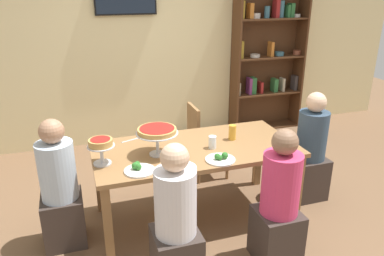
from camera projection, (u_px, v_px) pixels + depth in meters
The scene contains 18 objects.
ground_plane at pixel (195, 216), 3.70m from camera, with size 12.00×12.00×0.00m, color brown.
rear_partition at pixel (144, 41), 5.15m from camera, with size 8.00×0.12×2.80m, color beige.
dining_table at pixel (195, 155), 3.46m from camera, with size 1.85×0.90×0.74m.
bookshelf at pixel (267, 55), 5.61m from camera, with size 1.10×0.30×2.21m.
diner_head_west at pixel (60, 193), 3.16m from camera, with size 0.34×0.34×1.15m.
diner_near_right at pixel (279, 207), 2.96m from camera, with size 0.34×0.34×1.15m.
diner_head_east at pixel (310, 154), 3.88m from camera, with size 0.34×0.34×1.15m.
diner_near_left at pixel (176, 227), 2.72m from camera, with size 0.34×0.34×1.15m.
chair_far_right at pixel (202, 137), 4.31m from camera, with size 0.40×0.40×0.87m.
deep_dish_pizza_stand at pixel (157, 132), 3.21m from camera, with size 0.36×0.36×0.25m.
personal_pizza_stand at pixel (101, 145), 3.06m from camera, with size 0.23×0.23×0.22m.
salad_plate_near_diner at pixel (221, 159), 3.17m from camera, with size 0.25×0.25×0.07m.
salad_plate_far_diner at pixel (180, 167), 3.03m from camera, with size 0.25×0.25×0.06m.
salad_plate_spare at pixel (139, 169), 2.99m from camera, with size 0.25×0.25×0.07m.
beer_glass_amber_tall at pixel (232, 132), 3.58m from camera, with size 0.07×0.07×0.14m, color gold.
water_glass_clear_near at pixel (212, 142), 3.39m from camera, with size 0.07×0.07×0.12m, color white.
cutlery_fork_near at pixel (130, 140), 3.57m from camera, with size 0.18×0.02×0.01m, color silver.
cutlery_knife_near at pixel (158, 139), 3.61m from camera, with size 0.18×0.02×0.01m, color silver.
Camera 1 is at (-1.01, -2.97, 2.14)m, focal length 35.21 mm.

